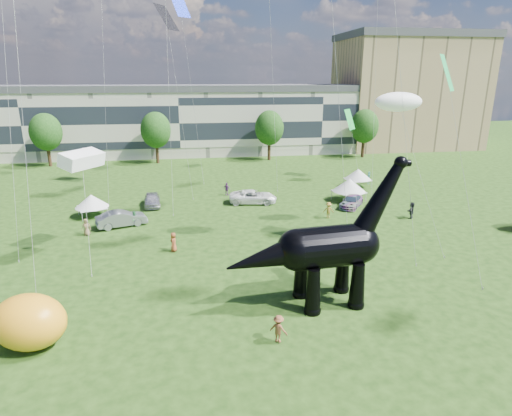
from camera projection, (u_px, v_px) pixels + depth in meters
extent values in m
plane|color=#16330C|center=(294.00, 318.00, 27.39)|extent=(220.00, 220.00, 0.00)
cube|color=beige|center=(180.00, 123.00, 82.97)|extent=(78.00, 11.00, 12.00)
cube|color=tan|center=(407.00, 94.00, 91.20)|extent=(28.00, 18.00, 22.00)
cylinder|color=#382314|center=(49.00, 157.00, 72.63)|extent=(0.56, 0.56, 3.20)
ellipsoid|color=#14380F|center=(45.00, 129.00, 71.22)|extent=(5.20, 5.20, 6.24)
cylinder|color=#382314|center=(157.00, 154.00, 75.21)|extent=(0.56, 0.56, 3.20)
ellipsoid|color=#14380F|center=(156.00, 127.00, 73.81)|extent=(5.20, 5.20, 6.24)
cylinder|color=#382314|center=(269.00, 151.00, 78.08)|extent=(0.56, 0.56, 3.20)
ellipsoid|color=#14380F|center=(269.00, 125.00, 76.68)|extent=(5.20, 5.20, 6.24)
cylinder|color=#382314|center=(363.00, 149.00, 80.67)|extent=(0.56, 0.56, 3.20)
ellipsoid|color=#14380F|center=(365.00, 123.00, 79.26)|extent=(5.20, 5.20, 6.24)
cone|color=black|center=(313.00, 291.00, 27.57)|extent=(1.18, 1.18, 3.12)
sphere|color=black|center=(312.00, 310.00, 27.98)|extent=(1.14, 1.14, 1.14)
cone|color=black|center=(301.00, 276.00, 29.69)|extent=(1.18, 1.18, 3.12)
sphere|color=black|center=(300.00, 293.00, 30.10)|extent=(1.14, 1.14, 1.14)
cone|color=black|center=(357.00, 286.00, 28.30)|extent=(1.18, 1.18, 3.12)
sphere|color=black|center=(356.00, 304.00, 28.71)|extent=(1.14, 1.14, 1.14)
cone|color=black|center=(342.00, 271.00, 30.42)|extent=(1.18, 1.18, 3.12)
sphere|color=black|center=(341.00, 288.00, 30.83)|extent=(1.14, 1.14, 1.14)
cylinder|color=black|center=(329.00, 247.00, 28.23)|extent=(4.62, 3.22, 2.81)
sphere|color=black|center=(298.00, 250.00, 27.71)|extent=(2.81, 2.81, 2.81)
sphere|color=black|center=(359.00, 244.00, 28.74)|extent=(2.71, 2.71, 2.71)
cone|color=black|center=(380.00, 199.00, 28.14)|extent=(4.05, 1.94, 5.51)
sphere|color=black|center=(401.00, 163.00, 27.73)|extent=(0.87, 0.87, 0.87)
cylinder|color=black|center=(405.00, 163.00, 27.82)|extent=(0.77, 0.53, 0.46)
cone|color=black|center=(266.00, 258.00, 27.31)|extent=(5.69, 2.71, 3.06)
imported|color=silver|center=(152.00, 200.00, 50.61)|extent=(2.21, 4.70, 1.56)
imported|color=gray|center=(122.00, 219.00, 43.78)|extent=(5.31, 3.31, 1.65)
imported|color=white|center=(253.00, 197.00, 51.76)|extent=(6.06, 3.42, 1.60)
imported|color=#595960|center=(352.00, 201.00, 50.29)|extent=(4.33, 4.94, 1.37)
cube|color=silver|center=(349.00, 192.00, 52.64)|extent=(4.04, 4.04, 0.13)
cone|color=silver|center=(349.00, 185.00, 52.39)|extent=(5.12, 5.12, 1.58)
cylinder|color=#999999|center=(347.00, 201.00, 50.91)|extent=(0.06, 0.06, 1.16)
cylinder|color=#999999|center=(366.00, 198.00, 52.25)|extent=(0.06, 0.06, 1.16)
cylinder|color=#999999|center=(332.00, 195.00, 53.39)|extent=(0.06, 0.06, 1.16)
cylinder|color=#999999|center=(350.00, 192.00, 54.72)|extent=(0.06, 0.06, 1.16)
cube|color=silver|center=(358.00, 179.00, 59.28)|extent=(3.47, 3.47, 0.11)
cone|color=silver|center=(358.00, 174.00, 59.05)|extent=(4.39, 4.39, 1.43)
cylinder|color=#999999|center=(355.00, 186.00, 57.77)|extent=(0.06, 0.06, 1.05)
cylinder|color=#999999|center=(371.00, 184.00, 58.75)|extent=(0.06, 0.06, 1.05)
cylinder|color=#999999|center=(344.00, 182.00, 60.12)|extent=(0.06, 0.06, 1.05)
cylinder|color=#999999|center=(360.00, 180.00, 61.10)|extent=(0.06, 0.06, 1.05)
cube|color=silver|center=(92.00, 207.00, 46.87)|extent=(3.62, 3.62, 0.11)
cone|color=silver|center=(91.00, 201.00, 46.64)|extent=(4.59, 4.59, 1.40)
cylinder|color=#999999|center=(82.00, 217.00, 45.32)|extent=(0.06, 0.06, 1.02)
cylinder|color=#999999|center=(107.00, 213.00, 46.57)|extent=(0.06, 0.06, 1.02)
cylinder|color=#999999|center=(78.00, 210.00, 47.47)|extent=(0.06, 0.06, 1.02)
cylinder|color=#999999|center=(103.00, 207.00, 48.72)|extent=(0.06, 0.06, 1.02)
ellipsoid|color=#FFA21A|center=(29.00, 322.00, 24.05)|extent=(4.86, 4.17, 3.22)
imported|color=olive|center=(86.00, 227.00, 41.30)|extent=(0.90, 0.66, 1.68)
imported|color=black|center=(412.00, 210.00, 46.20)|extent=(1.57, 1.60, 1.83)
imported|color=teal|center=(369.00, 178.00, 60.91)|extent=(0.53, 0.71, 1.77)
imported|color=#2A329D|center=(291.00, 249.00, 36.27)|extent=(0.69, 0.67, 1.60)
imported|color=brown|center=(279.00, 329.00, 24.73)|extent=(1.26, 1.16, 1.70)
imported|color=brown|center=(174.00, 242.00, 37.53)|extent=(0.72, 0.95, 1.75)
imported|color=#793A82|center=(227.00, 189.00, 55.16)|extent=(1.04, 0.88, 1.67)
imported|color=olive|center=(328.00, 210.00, 46.28)|extent=(1.29, 0.93, 1.80)
imported|color=#368746|center=(135.00, 219.00, 43.70)|extent=(0.80, 0.63, 1.64)
cube|color=white|center=(82.00, 159.00, 34.59)|extent=(3.41, 3.94, 1.48)
plane|color=green|center=(447.00, 73.00, 32.57)|extent=(2.68, 2.92, 2.70)
plane|color=black|center=(167.00, 17.00, 49.53)|extent=(3.38, 3.96, 2.92)
ellipsoid|color=white|center=(399.00, 102.00, 38.32)|extent=(4.69, 4.28, 1.72)
plane|color=#1632EC|center=(180.00, 6.00, 57.84)|extent=(3.45, 3.40, 2.94)
plane|color=green|center=(350.00, 119.00, 61.14)|extent=(2.77, 2.94, 2.84)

